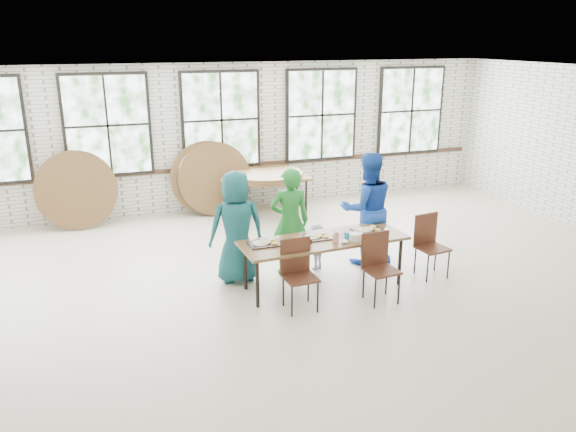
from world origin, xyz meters
The scene contains 13 objects.
room centered at (0.00, 4.44, 1.83)m, with size 12.00×12.00×12.00m.
dining_table centered at (0.45, 0.13, 0.69)m, with size 2.44×0.92×0.74m.
chair_near_left centered at (-0.12, -0.32, 0.56)m, with size 0.43×0.42×0.95m.
chair_near_right centered at (1.00, -0.47, 0.56)m, with size 0.45×0.44×0.95m.
chair_spare centered at (2.13, 0.03, 0.56)m, with size 0.47×0.46×0.95m.
adult_teal centered at (-0.66, 0.78, 0.83)m, with size 0.81×0.53×1.67m, color #1D5F6F.
adult_green centered at (0.17, 0.78, 0.83)m, with size 0.60×0.40×1.65m, color #207B2A.
toddler centered at (0.61, 0.78, 0.36)m, with size 0.47×0.27×0.73m, color #13163C.
adult_blue centered at (1.46, 0.78, 0.90)m, with size 0.87×0.68×1.80m, color #1843AC.
storage_table centered at (0.75, 3.85, 0.69)m, with size 1.80×0.76×0.74m.
tabletop_clutter centered at (0.53, 0.10, 0.77)m, with size 2.05×0.58×0.11m.
round_tops_stacked centered at (0.75, 3.85, 0.80)m, with size 1.50×1.50×0.13m.
round_tops_leaning centered at (-1.16, 4.18, 0.73)m, with size 4.14×0.41×1.49m.
Camera 1 is at (-2.54, -6.75, 3.48)m, focal length 35.00 mm.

